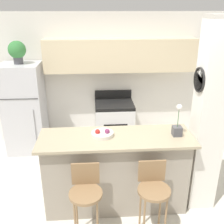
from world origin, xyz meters
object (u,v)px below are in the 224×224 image
object	(u,v)px
bar_stool_left	(86,193)
bar_stool_right	(153,190)
orchid_vase	(177,127)
refrigerator	(25,109)
stove_range	(114,124)
trash_bin	(57,144)
fruit_bowl	(102,134)
potted_plant_on_fridge	(17,51)

from	to	relation	value
bar_stool_left	bar_stool_right	bearing A→B (deg)	0.00
bar_stool_right	orchid_vase	size ratio (longest dim) A/B	2.25
refrigerator	stove_range	size ratio (longest dim) A/B	1.58
stove_range	trash_bin	xyz separation A→B (m)	(-1.12, -0.25, -0.27)
orchid_vase	fruit_bowl	size ratio (longest dim) A/B	1.49
bar_stool_left	potted_plant_on_fridge	size ratio (longest dim) A/B	2.42
potted_plant_on_fridge	orchid_vase	bearing A→B (deg)	-36.06
refrigerator	bar_stool_left	xyz separation A→B (m)	(1.18, -2.24, -0.20)
potted_plant_on_fridge	orchid_vase	world-z (taller)	potted_plant_on_fridge
bar_stool_right	fruit_bowl	xyz separation A→B (m)	(-0.56, 0.58, 0.46)
bar_stool_right	fruit_bowl	bearing A→B (deg)	134.23
bar_stool_left	orchid_vase	size ratio (longest dim) A/B	2.25
stove_range	bar_stool_right	bearing A→B (deg)	-83.08
refrigerator	trash_bin	size ratio (longest dim) A/B	4.45
refrigerator	bar_stool_left	size ratio (longest dim) A/B	1.76
orchid_vase	trash_bin	distance (m)	2.53
potted_plant_on_fridge	bar_stool_right	bearing A→B (deg)	-48.80
bar_stool_right	potted_plant_on_fridge	bearing A→B (deg)	131.20
bar_stool_right	refrigerator	bearing A→B (deg)	131.20
bar_stool_right	orchid_vase	world-z (taller)	orchid_vase
stove_range	refrigerator	bearing A→B (deg)	-179.24
stove_range	potted_plant_on_fridge	world-z (taller)	potted_plant_on_fridge
bar_stool_left	trash_bin	bearing A→B (deg)	106.84
fruit_bowl	refrigerator	bearing A→B (deg)	130.08
bar_stool_left	fruit_bowl	world-z (taller)	fruit_bowl
orchid_vase	fruit_bowl	distance (m)	0.97
refrigerator	potted_plant_on_fridge	bearing A→B (deg)	117.92
potted_plant_on_fridge	trash_bin	bearing A→B (deg)	-21.81
stove_range	trash_bin	size ratio (longest dim) A/B	2.82
refrigerator	potted_plant_on_fridge	size ratio (longest dim) A/B	4.25
potted_plant_on_fridge	orchid_vase	xyz separation A→B (m)	(2.36, -1.72, -0.72)
bar_stool_left	orchid_vase	distance (m)	1.40
bar_stool_left	fruit_bowl	distance (m)	0.77
bar_stool_left	orchid_vase	xyz separation A→B (m)	(1.18, 0.53, 0.55)
stove_range	trash_bin	world-z (taller)	stove_range
potted_plant_on_fridge	fruit_bowl	bearing A→B (deg)	-49.93
bar_stool_left	trash_bin	world-z (taller)	bar_stool_left
bar_stool_left	bar_stool_right	distance (m)	0.78
refrigerator	orchid_vase	xyz separation A→B (m)	(2.36, -1.72, 0.35)
orchid_vase	trash_bin	xyz separation A→B (m)	(-1.79, 1.49, -1.00)
refrigerator	orchid_vase	world-z (taller)	refrigerator
refrigerator	stove_range	distance (m)	1.73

